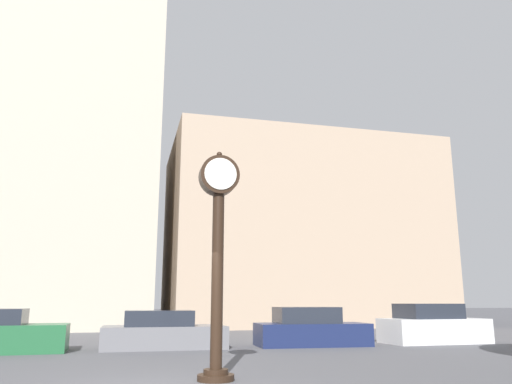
{
  "coord_description": "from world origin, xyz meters",
  "views": [
    {
      "loc": [
        -0.48,
        -9.2,
        1.51
      ],
      "look_at": [
        4.6,
        10.8,
        6.06
      ],
      "focal_mm": 35.0,
      "sensor_mm": 36.0,
      "label": 1
    }
  ],
  "objects_px": {
    "car_navy": "(310,329)",
    "car_white": "(432,326)",
    "car_grey": "(163,332)",
    "street_clock": "(218,241)"
  },
  "relations": [
    {
      "from": "car_grey",
      "to": "car_navy",
      "type": "xyz_separation_m",
      "value": [
        5.13,
        -0.25,
        0.04
      ]
    },
    {
      "from": "street_clock",
      "to": "car_grey",
      "type": "xyz_separation_m",
      "value": [
        -0.54,
        7.26,
        -2.23
      ]
    },
    {
      "from": "car_grey",
      "to": "car_navy",
      "type": "relative_size",
      "value": 1.01
    },
    {
      "from": "car_grey",
      "to": "car_white",
      "type": "relative_size",
      "value": 1.05
    },
    {
      "from": "car_navy",
      "to": "car_white",
      "type": "height_order",
      "value": "car_white"
    },
    {
      "from": "car_navy",
      "to": "street_clock",
      "type": "bearing_deg",
      "value": -120.11
    },
    {
      "from": "car_grey",
      "to": "car_navy",
      "type": "distance_m",
      "value": 5.13
    },
    {
      "from": "car_grey",
      "to": "car_navy",
      "type": "bearing_deg",
      "value": -2.14
    },
    {
      "from": "car_navy",
      "to": "car_grey",
      "type": "bearing_deg",
      "value": -179.69
    },
    {
      "from": "car_navy",
      "to": "car_white",
      "type": "distance_m",
      "value": 4.88
    }
  ]
}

